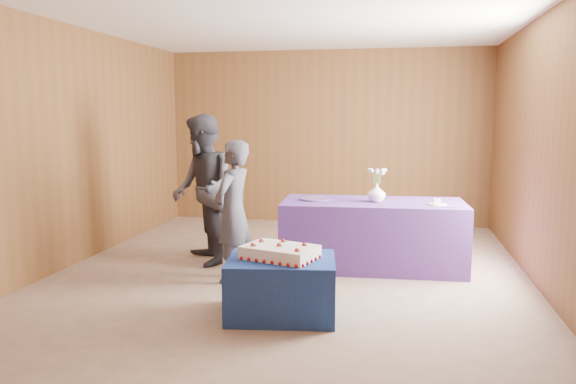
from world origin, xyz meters
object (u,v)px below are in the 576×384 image
(serving_table, at_px, (372,234))
(sheet_cake, at_px, (280,252))
(vase, at_px, (376,193))
(cake_table, at_px, (281,287))
(guest_left, at_px, (233,211))
(guest_right, at_px, (203,190))

(serving_table, xyz_separation_m, sheet_cake, (-0.70, -1.70, 0.18))
(sheet_cake, height_order, vase, vase)
(cake_table, height_order, vase, vase)
(sheet_cake, xyz_separation_m, vase, (0.73, 1.67, 0.30))
(cake_table, distance_m, sheet_cake, 0.30)
(sheet_cake, height_order, guest_left, guest_left)
(sheet_cake, bearing_deg, vase, 83.60)
(cake_table, height_order, serving_table, serving_table)
(cake_table, distance_m, guest_left, 1.23)
(serving_table, xyz_separation_m, guest_left, (-1.38, -0.80, 0.35))
(vase, relative_size, guest_left, 0.14)
(cake_table, relative_size, serving_table, 0.45)
(serving_table, distance_m, guest_left, 1.63)
(serving_table, bearing_deg, cake_table, -115.16)
(vase, bearing_deg, sheet_cake, -113.72)
(vase, height_order, guest_right, guest_right)
(cake_table, xyz_separation_m, vase, (0.72, 1.66, 0.60))
(cake_table, height_order, sheet_cake, sheet_cake)
(guest_left, bearing_deg, vase, 132.04)
(serving_table, distance_m, guest_right, 1.98)
(vase, height_order, guest_left, guest_left)
(guest_right, bearing_deg, guest_left, 10.41)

